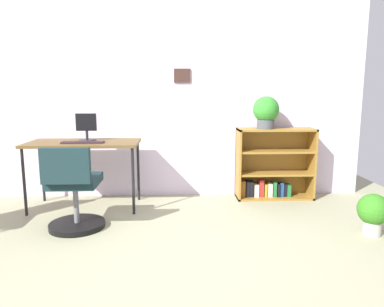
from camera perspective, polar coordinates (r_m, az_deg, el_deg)
name	(u,v)px	position (r m, az deg, el deg)	size (l,w,h in m)	color
ground_plane	(131,282)	(2.63, -9.61, -19.41)	(6.24, 6.24, 0.00)	#9D9D7B
wall_back	(150,100)	(4.44, -6.60, 8.46)	(5.20, 0.12, 2.36)	silver
desk	(84,147)	(4.10, -16.76, 1.05)	(1.20, 0.60, 0.74)	brown
monitor	(86,128)	(4.16, -16.35, 3.95)	(0.22, 0.18, 0.30)	#262628
keyboard	(83,142)	(3.97, -16.90, 1.70)	(0.44, 0.12, 0.02)	#2F1C23
office_chair	(74,194)	(3.51, -18.21, -6.10)	(0.52, 0.55, 0.81)	black
bookshelf_low	(272,167)	(4.48, 12.60, -2.03)	(0.91, 0.30, 0.85)	olive
potted_plant_on_shelf	(266,111)	(4.31, 11.62, 6.57)	(0.30, 0.30, 0.38)	#474C51
potted_plant_floor	(373,212)	(3.64, 26.75, -8.22)	(0.28, 0.28, 0.38)	#B7B2A8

